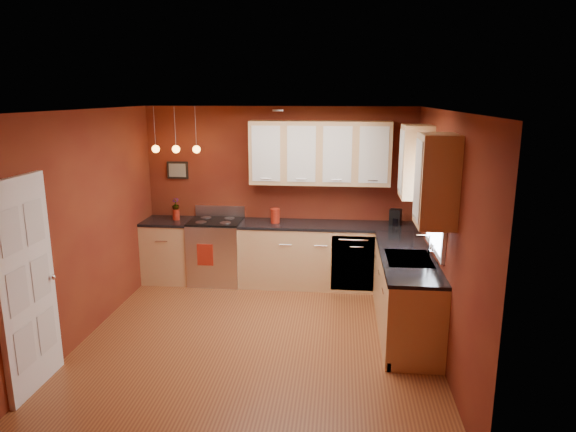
# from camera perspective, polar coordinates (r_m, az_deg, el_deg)

# --- Properties ---
(floor) EXTENTS (4.20, 4.20, 0.00)m
(floor) POSITION_cam_1_polar(r_m,az_deg,el_deg) (6.13, -3.29, -13.44)
(floor) COLOR brown
(floor) RESTS_ON ground
(ceiling) EXTENTS (4.00, 4.20, 0.02)m
(ceiling) POSITION_cam_1_polar(r_m,az_deg,el_deg) (5.48, -3.65, 11.65)
(ceiling) COLOR white
(ceiling) RESTS_ON wall_back
(wall_back) EXTENTS (4.00, 0.02, 2.60)m
(wall_back) POSITION_cam_1_polar(r_m,az_deg,el_deg) (7.69, -0.93, 2.39)
(wall_back) COLOR maroon
(wall_back) RESTS_ON floor
(wall_front) EXTENTS (4.00, 0.02, 2.60)m
(wall_front) POSITION_cam_1_polar(r_m,az_deg,el_deg) (3.72, -8.77, -9.90)
(wall_front) COLOR maroon
(wall_front) RESTS_ON floor
(wall_left) EXTENTS (0.02, 4.20, 2.60)m
(wall_left) POSITION_cam_1_polar(r_m,az_deg,el_deg) (6.30, -21.72, -1.01)
(wall_left) COLOR maroon
(wall_left) RESTS_ON floor
(wall_right) EXTENTS (0.02, 4.20, 2.60)m
(wall_right) POSITION_cam_1_polar(r_m,az_deg,el_deg) (5.70, 16.82, -2.08)
(wall_right) COLOR maroon
(wall_right) RESTS_ON floor
(base_cabinets_back_left) EXTENTS (0.70, 0.60, 0.90)m
(base_cabinets_back_left) POSITION_cam_1_polar(r_m,az_deg,el_deg) (7.98, -13.05, -3.85)
(base_cabinets_back_left) COLOR tan
(base_cabinets_back_left) RESTS_ON floor
(base_cabinets_back_right) EXTENTS (2.54, 0.60, 0.90)m
(base_cabinets_back_right) POSITION_cam_1_polar(r_m,az_deg,el_deg) (7.56, 4.34, -4.49)
(base_cabinets_back_right) COLOR tan
(base_cabinets_back_right) RESTS_ON floor
(base_cabinets_right) EXTENTS (0.60, 2.10, 0.90)m
(base_cabinets_right) POSITION_cam_1_polar(r_m,az_deg,el_deg) (6.34, 12.86, -8.38)
(base_cabinets_right) COLOR tan
(base_cabinets_right) RESTS_ON floor
(counter_back_left) EXTENTS (0.70, 0.62, 0.04)m
(counter_back_left) POSITION_cam_1_polar(r_m,az_deg,el_deg) (7.86, -13.22, -0.57)
(counter_back_left) COLOR black
(counter_back_left) RESTS_ON base_cabinets_back_left
(counter_back_right) EXTENTS (2.54, 0.62, 0.04)m
(counter_back_right) POSITION_cam_1_polar(r_m,az_deg,el_deg) (7.43, 4.40, -1.04)
(counter_back_right) COLOR black
(counter_back_right) RESTS_ON base_cabinets_back_right
(counter_right) EXTENTS (0.62, 2.10, 0.04)m
(counter_right) POSITION_cam_1_polar(r_m,az_deg,el_deg) (6.18, 13.09, -4.33)
(counter_right) COLOR black
(counter_right) RESTS_ON base_cabinets_right
(gas_range) EXTENTS (0.76, 0.64, 1.11)m
(gas_range) POSITION_cam_1_polar(r_m,az_deg,el_deg) (7.77, -7.94, -3.86)
(gas_range) COLOR silver
(gas_range) RESTS_ON floor
(dishwasher_front) EXTENTS (0.60, 0.02, 0.80)m
(dishwasher_front) POSITION_cam_1_polar(r_m,az_deg,el_deg) (7.29, 7.19, -5.25)
(dishwasher_front) COLOR silver
(dishwasher_front) RESTS_ON base_cabinets_back_right
(sink) EXTENTS (0.50, 0.70, 0.33)m
(sink) POSITION_cam_1_polar(r_m,az_deg,el_deg) (6.04, 13.27, -4.80)
(sink) COLOR gray
(sink) RESTS_ON counter_right
(window) EXTENTS (0.06, 1.02, 1.22)m
(window) POSITION_cam_1_polar(r_m,az_deg,el_deg) (5.90, 16.30, 2.34)
(window) COLOR white
(window) RESTS_ON wall_right
(door_left_wall) EXTENTS (0.12, 0.82, 2.05)m
(door_left_wall) POSITION_cam_1_polar(r_m,az_deg,el_deg) (5.37, -27.03, -6.98)
(door_left_wall) COLOR white
(door_left_wall) RESTS_ON floor
(upper_cabinets_back) EXTENTS (2.00, 0.35, 0.90)m
(upper_cabinets_back) POSITION_cam_1_polar(r_m,az_deg,el_deg) (7.37, 3.56, 7.01)
(upper_cabinets_back) COLOR tan
(upper_cabinets_back) RESTS_ON wall_back
(upper_cabinets_right) EXTENTS (0.35, 1.95, 0.90)m
(upper_cabinets_right) POSITION_cam_1_polar(r_m,az_deg,el_deg) (5.85, 14.98, 4.95)
(upper_cabinets_right) COLOR tan
(upper_cabinets_right) RESTS_ON wall_right
(wall_picture) EXTENTS (0.32, 0.03, 0.26)m
(wall_picture) POSITION_cam_1_polar(r_m,az_deg,el_deg) (7.95, -12.17, 5.01)
(wall_picture) COLOR black
(wall_picture) RESTS_ON wall_back
(pendant_lights) EXTENTS (0.71, 0.11, 0.66)m
(pendant_lights) POSITION_cam_1_polar(r_m,az_deg,el_deg) (7.56, -12.34, 7.33)
(pendant_lights) COLOR gray
(pendant_lights) RESTS_ON ceiling
(red_canister) EXTENTS (0.14, 0.14, 0.21)m
(red_canister) POSITION_cam_1_polar(r_m,az_deg,el_deg) (7.45, -1.44, 0.03)
(red_canister) COLOR maroon
(red_canister) RESTS_ON counter_back_right
(red_vase) EXTENTS (0.10, 0.10, 0.16)m
(red_vase) POSITION_cam_1_polar(r_m,az_deg,el_deg) (7.82, -12.34, 0.17)
(red_vase) COLOR maroon
(red_vase) RESTS_ON counter_back_left
(flowers) EXTENTS (0.12, 0.12, 0.18)m
(flowers) POSITION_cam_1_polar(r_m,az_deg,el_deg) (7.79, -12.39, 1.26)
(flowers) COLOR maroon
(flowers) RESTS_ON red_vase
(coffee_maker) EXTENTS (0.19, 0.19, 0.23)m
(coffee_maker) POSITION_cam_1_polar(r_m,az_deg,el_deg) (7.50, 11.85, -0.18)
(coffee_maker) COLOR black
(coffee_maker) RESTS_ON counter_back_right
(soap_pump) EXTENTS (0.09, 0.09, 0.20)m
(soap_pump) POSITION_cam_1_polar(r_m,az_deg,el_deg) (5.95, 15.83, -3.99)
(soap_pump) COLOR white
(soap_pump) RESTS_ON counter_right
(dish_towel) EXTENTS (0.23, 0.02, 0.32)m
(dish_towel) POSITION_cam_1_polar(r_m,az_deg,el_deg) (7.47, -9.20, -4.28)
(dish_towel) COLOR maroon
(dish_towel) RESTS_ON gas_range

